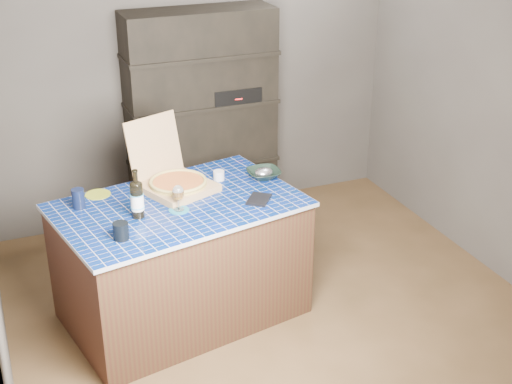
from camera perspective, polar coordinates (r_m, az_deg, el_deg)
name	(u,v)px	position (r m, az deg, el deg)	size (l,w,h in m)	color
room	(277,142)	(4.43, 1.67, 4.02)	(3.50, 3.50, 3.50)	brown
shelving_unit	(202,119)	(5.90, -4.33, 5.81)	(1.20, 0.41, 1.80)	black
kitchen_island	(181,260)	(4.79, -6.01, -5.44)	(1.69, 1.25, 0.84)	#3F2C19
pizza_box	(176,181)	(4.76, -6.46, 0.91)	(0.57, 0.62, 0.45)	tan
mead_bottle	(137,199)	(4.40, -9.50, -0.53)	(0.08, 0.08, 0.32)	black
teal_trivet	(179,210)	(4.50, -6.18, -1.44)	(0.13, 0.13, 0.01)	#196A82
wine_glass	(178,193)	(4.45, -6.25, -0.09)	(0.07, 0.07, 0.17)	white
tumbler	(121,231)	(4.19, -10.76, -3.08)	(0.09, 0.09, 0.10)	black
dvd_case	(259,199)	(4.60, 0.24, -0.59)	(0.13, 0.18, 0.01)	black
bowl	(264,174)	(4.92, 0.62, 1.47)	(0.23, 0.23, 0.06)	black
foil_contents	(264,172)	(4.92, 0.62, 1.59)	(0.13, 0.11, 0.06)	silver
white_jar	(219,175)	(4.90, -2.99, 1.34)	(0.08, 0.08, 0.06)	silver
navy_cup	(78,199)	(4.62, -14.03, -0.52)	(0.08, 0.08, 0.13)	black
green_trivet	(98,194)	(4.79, -12.54, -0.18)	(0.17, 0.17, 0.01)	#95A322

